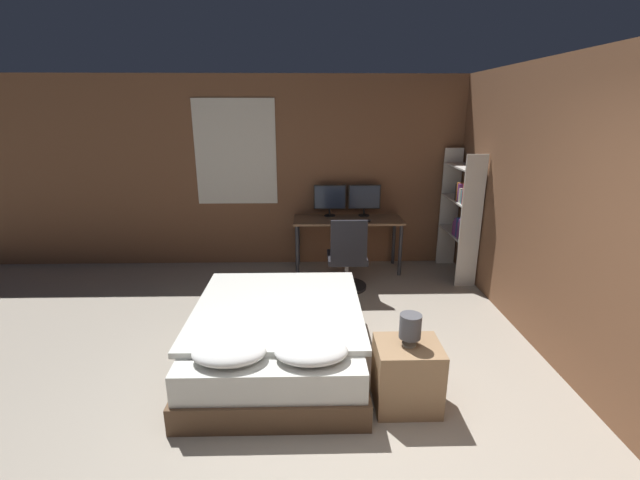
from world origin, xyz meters
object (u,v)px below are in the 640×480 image
object	(u,v)px
bedside_lamp	(410,327)
desk	(348,226)
nightstand	(407,375)
monitor_left	(330,198)
monitor_right	(364,198)
computer_mouse	(368,221)
office_chair	(347,261)
bookshelf	(463,210)
bed	(278,337)
keyboard	(349,222)

from	to	relation	value
bedside_lamp	desk	xyz separation A→B (m)	(-0.21, 2.98, -0.02)
bedside_lamp	desk	bearing A→B (deg)	94.02
nightstand	bedside_lamp	xyz separation A→B (m)	(0.00, 0.00, 0.42)
monitor_left	monitor_right	distance (m)	0.50
computer_mouse	desk	bearing A→B (deg)	145.43
monitor_right	office_chair	xyz separation A→B (m)	(-0.31, -0.91, -0.63)
nightstand	monitor_left	bearing A→B (deg)	98.22
bedside_lamp	bookshelf	bearing A→B (deg)	64.22
desk	monitor_right	bearing A→B (deg)	36.85
monitor_right	bookshelf	world-z (taller)	bookshelf
bed	keyboard	distance (m)	2.39
monitor_right	keyboard	bearing A→B (deg)	-123.96
keyboard	office_chair	xyz separation A→B (m)	(-0.06, -0.54, -0.38)
nightstand	bookshelf	size ratio (longest dim) A/B	0.31
keyboard	monitor_right	bearing A→B (deg)	56.04
computer_mouse	bed	bearing A→B (deg)	-116.71
bed	nightstand	distance (m)	1.21
desk	office_chair	bearing A→B (deg)	-95.02
desk	monitor_left	world-z (taller)	monitor_left
monitor_left	office_chair	distance (m)	1.12
bed	keyboard	size ratio (longest dim) A/B	5.45
office_chair	monitor_right	bearing A→B (deg)	71.08
computer_mouse	bookshelf	xyz separation A→B (m)	(1.24, -0.13, 0.17)
bedside_lamp	office_chair	bearing A→B (deg)	96.89
nightstand	desk	xyz separation A→B (m)	(-0.21, 2.98, 0.39)
desk	keyboard	bearing A→B (deg)	-90.00
bed	computer_mouse	size ratio (longest dim) A/B	27.20
nightstand	bedside_lamp	bearing A→B (deg)	0.00
desk	monitor_left	xyz separation A→B (m)	(-0.25, 0.19, 0.35)
office_chair	bed	bearing A→B (deg)	-115.13
monitor_right	bookshelf	xyz separation A→B (m)	(1.25, -0.49, -0.07)
desk	keyboard	size ratio (longest dim) A/B	4.37
bed	bookshelf	size ratio (longest dim) A/B	1.11
monitor_left	keyboard	size ratio (longest dim) A/B	1.31
nightstand	bookshelf	distance (m)	3.05
bed	monitor_right	xyz separation A→B (m)	(1.08, 2.55, 0.75)
monitor_left	office_chair	size ratio (longest dim) A/B	0.48
bedside_lamp	bookshelf	xyz separation A→B (m)	(1.29, 2.68, 0.26)
office_chair	bedside_lamp	bearing A→B (deg)	-83.11
computer_mouse	bedside_lamp	bearing A→B (deg)	-91.12
keyboard	bookshelf	world-z (taller)	bookshelf
nightstand	keyboard	size ratio (longest dim) A/B	1.53
monitor_left	office_chair	xyz separation A→B (m)	(0.18, -0.91, -0.63)
computer_mouse	office_chair	bearing A→B (deg)	-121.27
bed	monitor_right	bearing A→B (deg)	67.02
bedside_lamp	computer_mouse	size ratio (longest dim) A/B	3.59
nightstand	office_chair	bearing A→B (deg)	96.89
desk	keyboard	distance (m)	0.21
monitor_left	computer_mouse	size ratio (longest dim) A/B	6.55
computer_mouse	office_chair	xyz separation A→B (m)	(-0.33, -0.54, -0.39)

